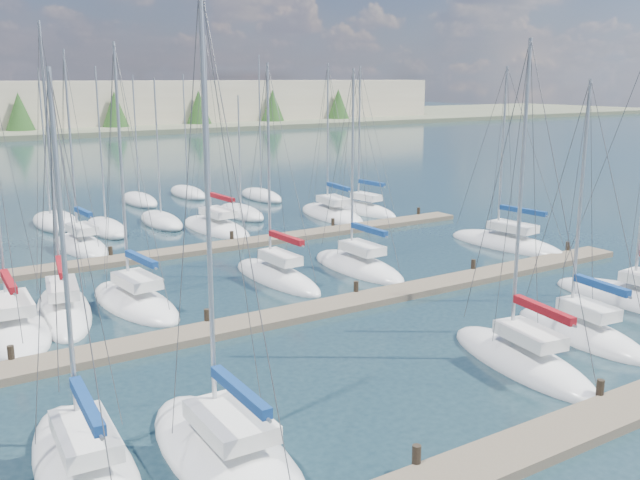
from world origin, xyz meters
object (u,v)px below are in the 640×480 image
sailboat_i (64,310)px  sailboat_m (506,244)px  sailboat_p (216,228)px  sailboat_r (363,210)px  sailboat_c (226,453)px  sailboat_k (277,277)px  sailboat_o (81,246)px  sailboat_q (332,214)px  sailboat_j (135,302)px  sailboat_h (11,328)px  sailboat_e (580,333)px  sailboat_d (521,361)px  sailboat_b (85,468)px  sailboat_l (358,267)px

sailboat_i → sailboat_m: size_ratio=1.14×
sailboat_p → sailboat_r: (12.92, -0.24, 0.01)m
sailboat_c → sailboat_k: sailboat_c is taller
sailboat_i → sailboat_o: bearing=82.1°
sailboat_m → sailboat_q: size_ratio=0.97×
sailboat_p → sailboat_j: bearing=-130.7°
sailboat_i → sailboat_h: (-2.49, -1.19, -0.02)m
sailboat_k → sailboat_e: bearing=-68.0°
sailboat_h → sailboat_o: size_ratio=1.04×
sailboat_i → sailboat_j: (3.18, -0.62, -0.01)m
sailboat_m → sailboat_q: (-3.88, 14.58, -0.00)m
sailboat_d → sailboat_m: bearing=53.1°
sailboat_d → sailboat_b: sailboat_d is taller
sailboat_c → sailboat_i: bearing=94.0°
sailboat_k → sailboat_d: sailboat_d is taller
sailboat_e → sailboat_j: (-14.35, 14.32, -0.01)m
sailboat_c → sailboat_m: 30.22m
sailboat_m → sailboat_k: bearing=169.8°
sailboat_o → sailboat_q: bearing=-2.7°
sailboat_i → sailboat_j: bearing=-0.8°
sailboat_d → sailboat_p: bearing=97.5°
sailboat_r → sailboat_k: bearing=-144.7°
sailboat_o → sailboat_d: sailboat_o is taller
sailboat_j → sailboat_r: bearing=24.6°
sailboat_b → sailboat_k: bearing=49.1°
sailboat_h → sailboat_l: bearing=3.2°
sailboat_o → sailboat_r: bearing=-2.8°
sailboat_i → sailboat_h: bearing=-144.4°
sailboat_k → sailboat_b: 19.69m
sailboat_l → sailboat_m: size_ratio=0.99×
sailboat_e → sailboat_q: size_ratio=0.91×
sailboat_c → sailboat_m: (26.71, 14.13, -0.00)m
sailboat_r → sailboat_d: (-13.53, -28.62, -0.01)m
sailboat_i → sailboat_b: size_ratio=1.18×
sailboat_r → sailboat_q: bearing=174.9°
sailboat_h → sailboat_r: 32.43m
sailboat_l → sailboat_k: size_ratio=0.98×
sailboat_h → sailboat_o: sailboat_h is taller
sailboat_o → sailboat_j: sailboat_o is taller
sailboat_p → sailboat_e: sailboat_p is taller
sailboat_p → sailboat_q: bearing=-4.7°
sailboat_p → sailboat_h: sailboat_p is taller
sailboat_c → sailboat_o: bearing=84.5°
sailboat_c → sailboat_m: size_ratio=1.15×
sailboat_i → sailboat_q: bearing=39.0°
sailboat_q → sailboat_e: bearing=-95.9°
sailboat_l → sailboat_j: 12.84m
sailboat_i → sailboat_c: bearing=-77.1°
sailboat_m → sailboat_b: bearing=-163.2°
sailboat_m → sailboat_q: 15.09m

